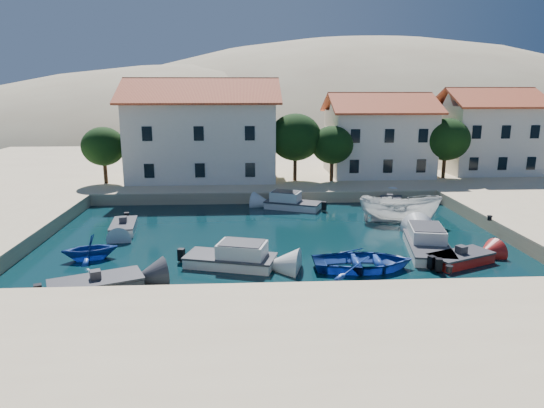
{
  "coord_description": "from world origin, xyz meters",
  "views": [
    {
      "loc": [
        -1.88,
        -20.87,
        9.7
      ],
      "look_at": [
        -0.04,
        11.43,
        2.0
      ],
      "focal_mm": 32.0,
      "sensor_mm": 36.0,
      "label": 1
    }
  ],
  "objects": [
    {
      "name": "cabin_cruiser_north",
      "position": [
        2.06,
        18.02,
        0.48
      ],
      "size": [
        4.92,
        3.49,
        1.6
      ],
      "rotation": [
        0.0,
        0.0,
        2.75
      ],
      "color": "silver",
      "rests_on": "ground"
    },
    {
      "name": "cabin_cruiser_south",
      "position": [
        -2.76,
        4.92,
        0.48
      ],
      "size": [
        5.4,
        3.42,
        1.6
      ],
      "rotation": [
        0.0,
        0.0,
        -0.28
      ],
      "color": "silver",
      "rests_on": "ground"
    },
    {
      "name": "quay_south",
      "position": [
        0.0,
        -6.0,
        0.5
      ],
      "size": [
        52.0,
        12.0,
        1.0
      ],
      "primitive_type": "cube",
      "color": "#C6AE87",
      "rests_on": "ground"
    },
    {
      "name": "motorboat_white_ne",
      "position": [
        10.31,
        18.38,
        0.29
      ],
      "size": [
        3.07,
        4.2,
        1.25
      ],
      "rotation": [
        0.0,
        0.0,
        1.19
      ],
      "color": "silver",
      "rests_on": "ground"
    },
    {
      "name": "motorboat_white_west",
      "position": [
        -10.4,
        12.23,
        0.3
      ],
      "size": [
        2.07,
        3.83,
        1.25
      ],
      "rotation": [
        0.0,
        0.0,
        -1.45
      ],
      "color": "silver",
      "rests_on": "ground"
    },
    {
      "name": "building_mid",
      "position": [
        12.0,
        29.0,
        5.22
      ],
      "size": [
        10.5,
        8.4,
        8.3
      ],
      "color": "silver",
      "rests_on": "quay_north"
    },
    {
      "name": "bollards",
      "position": [
        2.8,
        3.87,
        1.15
      ],
      "size": [
        29.36,
        9.56,
        0.3
      ],
      "color": "black",
      "rests_on": "ground"
    },
    {
      "name": "rowboat_south",
      "position": [
        4.58,
        4.04,
        0.0
      ],
      "size": [
        5.59,
        4.01,
        1.15
      ],
      "primitive_type": "imported",
      "rotation": [
        0.0,
        0.0,
        1.56
      ],
      "color": "#1B3D96",
      "rests_on": "ground"
    },
    {
      "name": "cabin_cruiser_east",
      "position": [
        9.18,
        6.59,
        0.48
      ],
      "size": [
        3.42,
        6.12,
        1.6
      ],
      "rotation": [
        0.0,
        0.0,
        1.37
      ],
      "color": "silver",
      "rests_on": "ground"
    },
    {
      "name": "motorboat_grey_sw",
      "position": [
        -9.27,
        1.87,
        0.29
      ],
      "size": [
        4.82,
        3.54,
        1.25
      ],
      "rotation": [
        0.0,
        0.0,
        0.41
      ],
      "color": "#35353B",
      "rests_on": "ground"
    },
    {
      "name": "building_right",
      "position": [
        24.0,
        30.0,
        5.47
      ],
      "size": [
        9.45,
        8.4,
        8.8
      ],
      "color": "silver",
      "rests_on": "quay_north"
    },
    {
      "name": "boat_east",
      "position": [
        9.55,
        13.33,
        0.0
      ],
      "size": [
        6.26,
        3.63,
        2.28
      ],
      "primitive_type": "imported",
      "rotation": [
        0.0,
        0.0,
        1.32
      ],
      "color": "silver",
      "rests_on": "ground"
    },
    {
      "name": "motorboat_red_se",
      "position": [
        10.32,
        4.56,
        0.29
      ],
      "size": [
        4.15,
        3.08,
        1.25
      ],
      "rotation": [
        0.0,
        0.0,
        0.42
      ],
      "color": "maroon",
      "rests_on": "ground"
    },
    {
      "name": "ground",
      "position": [
        0.0,
        0.0,
        0.0
      ],
      "size": [
        400.0,
        400.0,
        0.0
      ],
      "primitive_type": "plane",
      "color": "black",
      "rests_on": "ground"
    },
    {
      "name": "hills",
      "position": [
        20.64,
        123.62,
        -23.4
      ],
      "size": [
        254.0,
        176.0,
        99.0
      ],
      "color": "#9C8869",
      "rests_on": "ground"
    },
    {
      "name": "rowboat_west",
      "position": [
        -10.96,
        6.51,
        0.0
      ],
      "size": [
        3.67,
        3.38,
        1.62
      ],
      "primitive_type": "imported",
      "rotation": [
        0.0,
        0.0,
        -1.3
      ],
      "color": "#1B3D96",
      "rests_on": "ground"
    },
    {
      "name": "quay_north",
      "position": [
        2.0,
        38.0,
        0.5
      ],
      "size": [
        80.0,
        36.0,
        1.0
      ],
      "primitive_type": "cube",
      "color": "#C6AE87",
      "rests_on": "ground"
    },
    {
      "name": "trees",
      "position": [
        4.51,
        25.46,
        4.84
      ],
      "size": [
        37.3,
        5.3,
        6.45
      ],
      "color": "#382314",
      "rests_on": "quay_north"
    },
    {
      "name": "building_left",
      "position": [
        -6.0,
        28.0,
        5.94
      ],
      "size": [
        14.7,
        9.45,
        9.7
      ],
      "color": "silver",
      "rests_on": "quay_north"
    }
  ]
}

